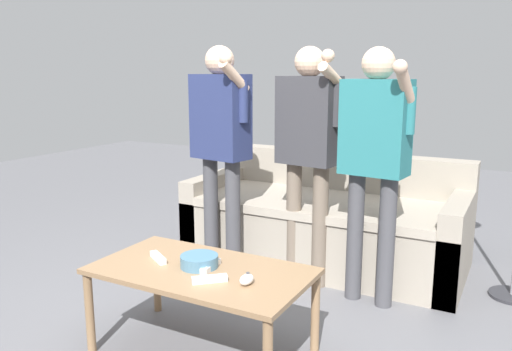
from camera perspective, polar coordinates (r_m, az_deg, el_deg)
name	(u,v)px	position (r m, az deg, el deg)	size (l,w,h in m)	color
ground_plane	(208,335)	(2.92, -5.38, -17.41)	(12.00, 12.00, 0.00)	slate
couch	(326,223)	(3.91, 7.87, -5.29)	(2.02, 0.94, 0.79)	#9E9384
coffee_table	(201,278)	(2.59, -6.14, -11.39)	(1.08, 0.59, 0.45)	#997551
snack_bowl	(199,261)	(2.59, -6.37, -9.51)	(0.19, 0.19, 0.06)	teal
game_remote_nunchuk	(247,279)	(2.37, -1.06, -11.56)	(0.06, 0.09, 0.05)	white
player_left	(221,134)	(3.49, -4.00, 4.68)	(0.46, 0.38, 1.58)	#47474C
player_center	(308,138)	(3.32, 5.87, 4.17)	(0.46, 0.36, 1.57)	#756656
player_right	(375,147)	(3.08, 13.15, 3.15)	(0.45, 0.37, 1.55)	#47474C
game_remote_wand_near	(210,279)	(2.41, -5.22, -11.48)	(0.15, 0.14, 0.03)	white
game_remote_wand_far	(211,266)	(2.56, -5.11, -10.09)	(0.06, 0.17, 0.03)	white
game_remote_wand_spare	(158,258)	(2.71, -10.92, -9.02)	(0.15, 0.11, 0.03)	white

